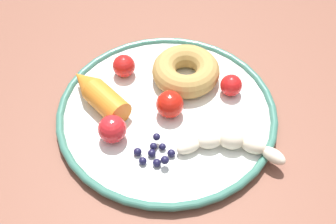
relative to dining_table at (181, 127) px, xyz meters
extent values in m
cube|color=brown|center=(0.00, 0.00, 0.06)|extent=(1.22, 0.91, 0.03)
cube|color=brown|center=(0.55, 0.39, -0.30)|extent=(0.05, 0.05, 0.70)
cylinder|color=white|center=(-0.05, 0.00, 0.08)|extent=(0.32, 0.32, 0.01)
torus|color=#39705F|center=(-0.05, 0.00, 0.09)|extent=(0.34, 0.34, 0.01)
ellipsoid|color=beige|center=(-0.05, -0.17, 0.10)|extent=(0.03, 0.04, 0.02)
ellipsoid|color=beige|center=(-0.05, -0.14, 0.10)|extent=(0.03, 0.04, 0.02)
ellipsoid|color=beige|center=(-0.06, -0.11, 0.11)|extent=(0.04, 0.05, 0.03)
ellipsoid|color=beige|center=(-0.07, -0.08, 0.10)|extent=(0.04, 0.04, 0.02)
ellipsoid|color=beige|center=(-0.10, -0.06, 0.10)|extent=(0.04, 0.04, 0.02)
cylinder|color=orange|center=(-0.09, 0.08, 0.11)|extent=(0.06, 0.08, 0.04)
cone|color=orange|center=(-0.08, 0.13, 0.11)|extent=(0.05, 0.06, 0.04)
torus|color=#B18947|center=(0.03, 0.01, 0.11)|extent=(0.15, 0.15, 0.04)
sphere|color=#191638|center=(-0.13, -0.02, 0.10)|extent=(0.01, 0.01, 0.01)
sphere|color=#191638|center=(-0.12, -0.05, 0.10)|extent=(0.01, 0.01, 0.01)
sphere|color=#191638|center=(-0.14, -0.04, 0.10)|extent=(0.01, 0.01, 0.01)
sphere|color=#191638|center=(-0.15, -0.02, 0.10)|extent=(0.01, 0.01, 0.01)
sphere|color=#191638|center=(-0.11, -0.03, 0.10)|extent=(0.01, 0.01, 0.01)
sphere|color=#191638|center=(-0.12, -0.02, 0.10)|extent=(0.01, 0.01, 0.01)
sphere|color=#191638|center=(-0.14, -0.01, 0.10)|extent=(0.01, 0.01, 0.01)
sphere|color=#191638|center=(-0.11, -0.02, 0.10)|extent=(0.01, 0.01, 0.01)
sphere|color=#191638|center=(-0.13, -0.05, 0.10)|extent=(0.01, 0.01, 0.01)
sphere|color=red|center=(-0.05, -0.01, 0.11)|extent=(0.04, 0.04, 0.04)
sphere|color=red|center=(-0.13, 0.04, 0.11)|extent=(0.04, 0.04, 0.04)
sphere|color=red|center=(0.04, -0.07, 0.11)|extent=(0.03, 0.03, 0.03)
sphere|color=red|center=(-0.02, 0.10, 0.11)|extent=(0.04, 0.04, 0.04)
camera|label=1|loc=(-0.43, -0.23, 0.61)|focal=48.02mm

